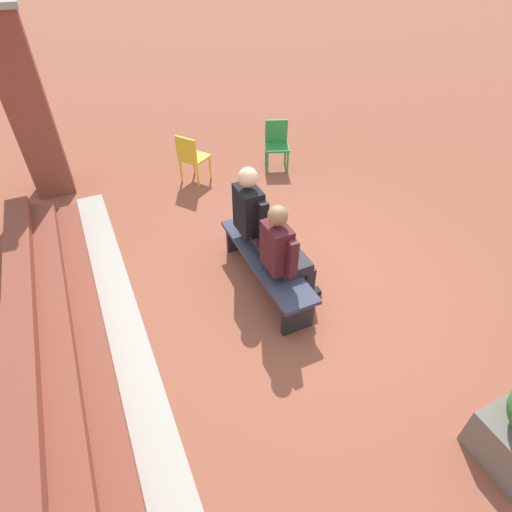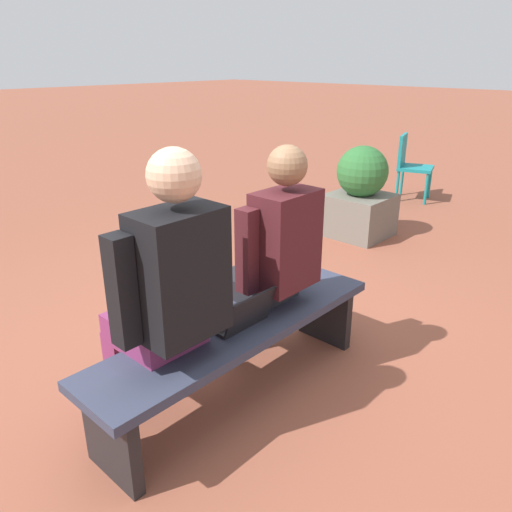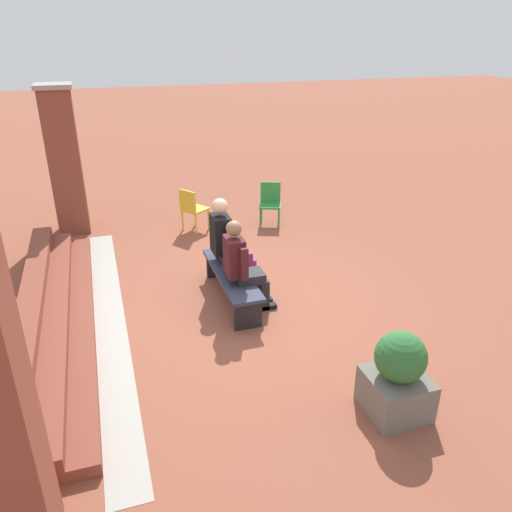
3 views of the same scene
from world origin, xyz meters
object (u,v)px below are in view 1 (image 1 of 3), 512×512
Objects in this scene: person_student at (285,253)px; plastic_chair_near_bench_left at (277,142)px; person_adult at (257,217)px; laptop at (265,253)px; bench at (266,263)px; plastic_chair_by_pillar at (191,156)px.

plastic_chair_near_bench_left is (3.09, -1.50, -0.24)m from person_student.
person_adult is 0.47m from laptop.
person_adult reaches higher than laptop.
person_adult reaches higher than bench.
person_student reaches higher than laptop.
laptop is (0.01, 0.01, 0.15)m from bench.
plastic_chair_by_pillar is 1.56m from plastic_chair_near_bench_left.
person_student is at bearing -178.92° from plastic_chair_by_pillar.
plastic_chair_near_bench_left reaches higher than laptop.
bench is 0.49m from person_student.
bench is 2.14× the size of plastic_chair_by_pillar.
person_adult reaches higher than person_student.
plastic_chair_by_pillar is (2.86, -0.02, -0.02)m from laptop.
person_student reaches higher than bench.
person_adult is at bearing -0.36° from person_student.
person_student is 3.21m from plastic_chair_by_pillar.
laptop is 3.17m from plastic_chair_near_bench_left.
laptop is at bearing 13.39° from person_student.
person_student is at bearing 154.10° from plastic_chair_near_bench_left.
plastic_chair_by_pillar reaches higher than bench.
bench is 2.14× the size of plastic_chair_near_bench_left.
person_student is at bearing -168.21° from bench.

